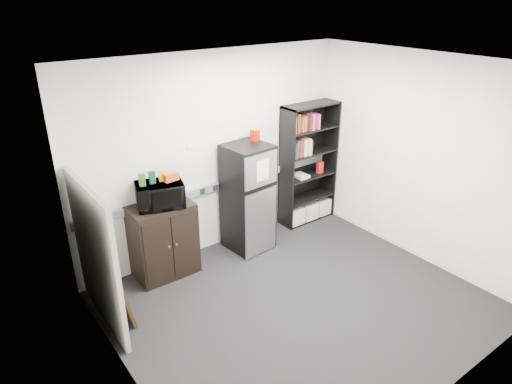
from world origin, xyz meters
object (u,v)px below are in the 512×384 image
refrigerator (248,198)px  cubicle_partition (96,257)px  bookshelf (308,165)px  cabinet (164,240)px  microwave (160,195)px

refrigerator → cubicle_partition: bearing=-176.5°
bookshelf → cubicle_partition: 3.46m
cabinet → refrigerator: refrigerator is taller
cubicle_partition → refrigerator: size_ratio=1.08×
bookshelf → cubicle_partition: size_ratio=1.14×
cubicle_partition → refrigerator: cubicle_partition is taller
bookshelf → cabinet: (-2.48, -0.06, -0.43)m
cubicle_partition → cabinet: 1.09m
cubicle_partition → cabinet: size_ratio=1.68×
cabinet → microwave: bearing=-90.0°
cubicle_partition → cabinet: cubicle_partition is taller
bookshelf → microwave: 2.49m
cabinet → refrigerator: (1.25, -0.08, 0.27)m
cabinet → microwave: (0.00, -0.02, 0.63)m
microwave → cubicle_partition: bearing=-140.0°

